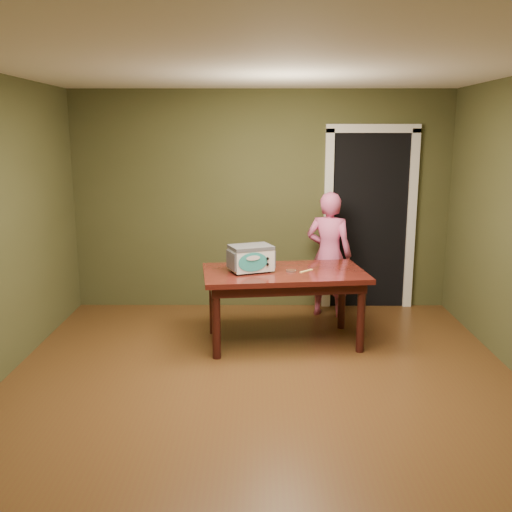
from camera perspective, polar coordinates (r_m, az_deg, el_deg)
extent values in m
plane|color=#4F2E16|center=(4.79, 0.64, -13.76)|extent=(5.00, 5.00, 0.00)
cube|color=#424424|center=(6.85, 0.54, 5.52)|extent=(4.50, 0.02, 2.60)
cube|color=#424424|center=(1.98, 1.18, -11.59)|extent=(4.50, 0.02, 2.60)
cube|color=white|center=(4.34, 0.72, 18.85)|extent=(4.50, 5.00, 0.02)
cube|color=black|center=(7.31, 10.79, 3.74)|extent=(0.90, 0.60, 2.10)
cube|color=black|center=(7.00, 11.25, 3.36)|extent=(0.90, 0.02, 2.10)
cube|color=white|center=(6.91, 7.19, 3.38)|extent=(0.10, 0.06, 2.20)
cube|color=white|center=(7.10, 15.25, 3.28)|extent=(0.10, 0.06, 2.20)
cube|color=white|center=(6.91, 11.66, 12.39)|extent=(1.10, 0.06, 0.10)
cube|color=#39110D|center=(5.70, 2.82, -1.74)|extent=(1.70, 1.09, 0.05)
cube|color=black|center=(5.72, 2.81, -2.47)|extent=(1.56, 0.95, 0.10)
cylinder|color=black|center=(5.40, -3.99, -6.70)|extent=(0.08, 0.08, 0.70)
cylinder|color=black|center=(6.07, -4.32, -4.57)|extent=(0.08, 0.08, 0.70)
cylinder|color=black|center=(5.64, 10.45, -6.07)|extent=(0.08, 0.08, 0.70)
cylinder|color=black|center=(6.28, 8.58, -4.10)|extent=(0.08, 0.08, 0.70)
cylinder|color=#4C4F54|center=(5.51, -1.70, -1.86)|extent=(0.03, 0.03, 0.02)
cylinder|color=#4C4F54|center=(5.71, -2.43, -1.38)|extent=(0.03, 0.03, 0.02)
cylinder|color=#4C4F54|center=(5.63, 1.42, -1.57)|extent=(0.03, 0.03, 0.02)
cylinder|color=#4C4F54|center=(5.82, 0.61, -1.10)|extent=(0.03, 0.03, 0.02)
cube|color=silver|center=(5.64, -0.52, -0.29)|extent=(0.47, 0.41, 0.22)
cube|color=#4C4F54|center=(5.62, -0.52, 0.89)|extent=(0.48, 0.42, 0.03)
cube|color=#4C4F54|center=(5.57, -2.49, -0.46)|extent=(0.11, 0.24, 0.17)
cube|color=#4C4F54|center=(5.71, 1.41, -0.13)|extent=(0.11, 0.24, 0.17)
ellipsoid|color=teal|center=(5.50, -0.30, -0.62)|extent=(0.28, 0.12, 0.19)
cylinder|color=black|center=(5.54, 1.17, -0.25)|extent=(0.03, 0.02, 0.03)
cylinder|color=black|center=(5.56, 1.16, -0.82)|extent=(0.03, 0.02, 0.02)
cylinder|color=silver|center=(5.66, 3.53, -1.50)|extent=(0.10, 0.10, 0.02)
cylinder|color=#432316|center=(5.65, 3.53, -1.43)|extent=(0.09, 0.09, 0.01)
cube|color=#FFE06E|center=(5.70, 5.06, -1.49)|extent=(0.14, 0.15, 0.01)
imported|color=#D9598E|center=(6.61, 7.30, 0.13)|extent=(0.62, 0.51, 1.45)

